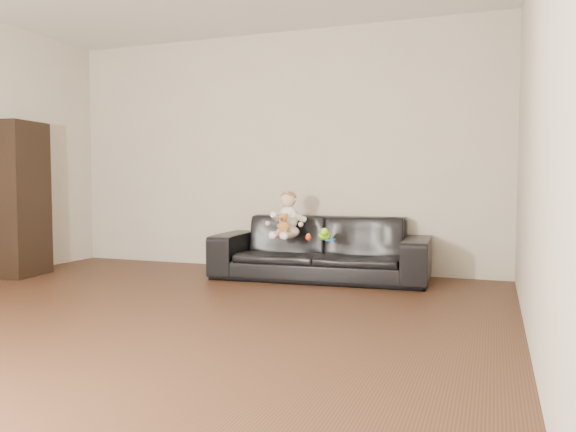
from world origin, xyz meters
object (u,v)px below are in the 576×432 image
at_px(sofa, 321,248).
at_px(toy_rattle, 308,238).
at_px(toy_green, 325,235).
at_px(teddy_bear, 283,224).
at_px(cabinet, 18,199).
at_px(toy_blue_disc, 330,240).
at_px(baby, 288,218).

xyz_separation_m(sofa, toy_rattle, (-0.04, -0.28, 0.13)).
bearing_deg(toy_green, sofa, 116.52).
bearing_deg(teddy_bear, toy_green, 27.76).
height_order(cabinet, toy_blue_disc, cabinet).
xyz_separation_m(sofa, baby, (-0.31, -0.11, 0.30)).
relative_size(cabinet, toy_green, 11.05).
relative_size(sofa, toy_rattle, 35.09).
relative_size(sofa, baby, 4.54).
xyz_separation_m(cabinet, toy_rattle, (2.93, 0.61, -0.35)).
xyz_separation_m(toy_green, toy_blue_disc, (0.05, 0.01, -0.04)).
bearing_deg(toy_blue_disc, teddy_bear, -171.94).
bearing_deg(baby, teddy_bear, -71.39).
distance_m(baby, toy_blue_disc, 0.51).
xyz_separation_m(teddy_bear, toy_green, (0.40, 0.05, -0.11)).
distance_m(baby, toy_green, 0.45).
distance_m(teddy_bear, toy_green, 0.42).
height_order(sofa, toy_green, sofa).
distance_m(sofa, cabinet, 3.13).
xyz_separation_m(sofa, cabinet, (-2.96, -0.88, 0.48)).
relative_size(cabinet, toy_blue_disc, 14.83).
distance_m(sofa, teddy_bear, 0.47).
distance_m(sofa, toy_rattle, 0.31).
distance_m(sofa, toy_green, 0.27).
relative_size(baby, teddy_bear, 2.33).
distance_m(baby, toy_rattle, 0.36).
xyz_separation_m(teddy_bear, toy_rattle, (0.26, -0.02, -0.12)).
height_order(toy_green, toy_blue_disc, toy_green).
height_order(toy_rattle, toy_blue_disc, toy_rattle).
bearing_deg(toy_blue_disc, toy_green, -166.97).
bearing_deg(baby, toy_rattle, -16.51).
height_order(sofa, toy_rattle, sofa).
distance_m(teddy_bear, toy_blue_disc, 0.48).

